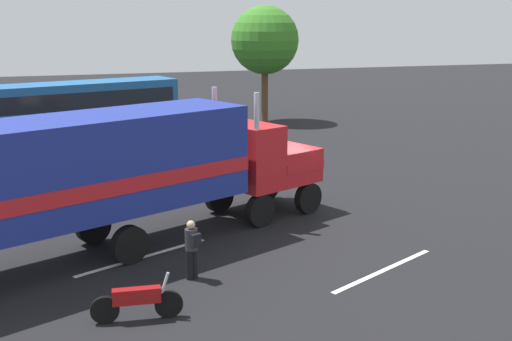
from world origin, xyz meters
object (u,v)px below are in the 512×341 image
Objects in this scene: semi_truck at (110,169)px; parked_bus at (78,107)px; motorcycle at (137,301)px; person_bystander at (192,247)px; tree_left at (265,40)px.

parked_bus is at bearing 90.61° from semi_truck.
semi_truck is at bearing 90.85° from motorcycle.
motorcycle is (0.26, -22.18, -1.58)m from parked_bus.
person_bystander is 0.14× the size of parked_bus.
semi_truck is 6.62× the size of motorcycle.
tree_left is (12.24, 4.30, 3.29)m from parked_bus.
tree_left is at bearing 65.65° from motorcycle.
parked_bus is at bearing -160.65° from tree_left.
semi_truck is 8.57× the size of person_bystander.
person_bystander is (1.78, -2.72, -1.63)m from semi_truck.
semi_truck is 3.64m from person_bystander.
parked_bus reaches higher than person_bystander.
parked_bus is (-0.19, 17.49, -0.46)m from semi_truck.
tree_left is at bearing 67.26° from person_bystander.
semi_truck is 17.49m from parked_bus.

